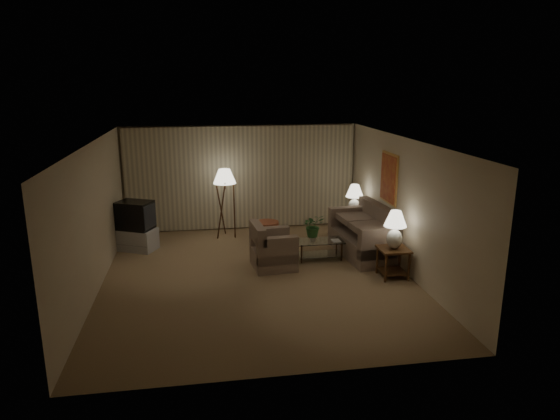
% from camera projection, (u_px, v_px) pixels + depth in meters
% --- Properties ---
extents(ground, '(7.00, 7.00, 0.00)m').
position_uv_depth(ground, '(257.00, 276.00, 9.97)').
color(ground, '#937851').
rests_on(ground, ground).
extents(room_shell, '(6.04, 7.02, 2.72)m').
position_uv_depth(room_shell, '(250.00, 176.00, 10.97)').
color(room_shell, beige).
rests_on(room_shell, ground).
extents(sofa, '(2.16, 1.35, 0.88)m').
position_uv_depth(sofa, '(364.00, 236.00, 11.10)').
color(sofa, gray).
rests_on(sofa, ground).
extents(armchair, '(1.04, 1.00, 0.75)m').
position_uv_depth(armchair, '(273.00, 250.00, 10.38)').
color(armchair, gray).
rests_on(armchair, ground).
extents(side_table_near, '(0.57, 0.57, 0.60)m').
position_uv_depth(side_table_near, '(393.00, 257.00, 9.84)').
color(side_table_near, '#351A0E').
rests_on(side_table_near, ground).
extents(side_table_far, '(0.44, 0.37, 0.60)m').
position_uv_depth(side_table_far, '(353.00, 222.00, 12.33)').
color(side_table_far, '#351A0E').
rests_on(side_table_far, ground).
extents(table_lamp_near, '(0.44, 0.44, 0.76)m').
position_uv_depth(table_lamp_near, '(395.00, 226.00, 9.68)').
color(table_lamp_near, silver).
rests_on(table_lamp_near, side_table_near).
extents(table_lamp_far, '(0.43, 0.43, 0.74)m').
position_uv_depth(table_lamp_far, '(354.00, 197.00, 12.16)').
color(table_lamp_far, silver).
rests_on(table_lamp_far, side_table_far).
extents(coffee_table, '(1.03, 0.56, 0.41)m').
position_uv_depth(coffee_table, '(320.00, 247.00, 10.88)').
color(coffee_table, silver).
rests_on(coffee_table, ground).
extents(tv_cabinet, '(1.28, 1.21, 0.50)m').
position_uv_depth(tv_cabinet, '(137.00, 239.00, 11.48)').
color(tv_cabinet, '#B0B0B2').
rests_on(tv_cabinet, ground).
extents(crt_tv, '(1.17, 1.12, 0.64)m').
position_uv_depth(crt_tv, '(135.00, 215.00, 11.34)').
color(crt_tv, black).
rests_on(crt_tv, tv_cabinet).
extents(floor_lamp, '(0.55, 0.55, 1.71)m').
position_uv_depth(floor_lamp, '(225.00, 202.00, 12.27)').
color(floor_lamp, '#351A0E').
rests_on(floor_lamp, ground).
extents(ottoman, '(0.75, 0.75, 0.39)m').
position_uv_depth(ottoman, '(267.00, 229.00, 12.44)').
color(ottoman, '#A14E36').
rests_on(ottoman, ground).
extents(vase, '(0.17, 0.17, 0.14)m').
position_uv_depth(vase, '(313.00, 238.00, 10.81)').
color(vase, white).
rests_on(vase, coffee_table).
extents(flowers, '(0.51, 0.46, 0.50)m').
position_uv_depth(flowers, '(313.00, 224.00, 10.72)').
color(flowers, '#2F672E').
rests_on(flowers, vase).
extents(book, '(0.19, 0.25, 0.02)m').
position_uv_depth(book, '(332.00, 241.00, 10.79)').
color(book, olive).
rests_on(book, coffee_table).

